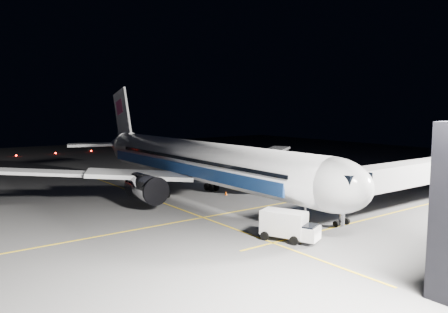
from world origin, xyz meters
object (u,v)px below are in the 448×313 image
jet_bridge (413,173)px  safety_cone_c (249,180)px  airliner (195,161)px  safety_cone_b (272,195)px  safety_cone_a (226,193)px  baggage_tug (245,175)px  service_truck (289,225)px

jet_bridge → safety_cone_c: size_ratio=61.10×
airliner → safety_cone_b: 12.23m
airliner → jet_bridge: (23.08, 18.06, -0.58)m
safety_cone_a → baggage_tug: bearing=129.9°
jet_bridge → baggage_tug: size_ratio=14.42×
airliner → safety_cone_b: bearing=50.8°
baggage_tug → safety_cone_b: size_ratio=4.46×
airliner → safety_cone_a: (2.21, 4.00, -4.84)m
baggage_tug → safety_cone_c: size_ratio=4.24×
airliner → safety_cone_c: 15.50m
safety_cone_a → safety_cone_c: safety_cone_a is taller
jet_bridge → safety_cone_b: 19.04m
safety_cone_a → safety_cone_b: (4.87, 4.69, -0.05)m
jet_bridge → airliner: bearing=-142.0°
airliner → safety_cone_c: (-4.52, 14.00, -4.88)m
service_truck → safety_cone_b: bearing=118.6°
jet_bridge → safety_cone_a: (-20.87, -14.06, -4.26)m
safety_cone_a → airliner: bearing=-118.9°
safety_cone_a → safety_cone_c: 12.05m
airliner → baggage_tug: bearing=115.3°
airliner → jet_bridge: size_ratio=1.79×
baggage_tug → safety_cone_a: (9.40, -11.22, -0.44)m
safety_cone_b → safety_cone_c: size_ratio=0.95×
airliner → safety_cone_a: airliner is taller
jet_bridge → safety_cone_c: (-27.59, -4.06, -4.30)m
airliner → service_truck: airliner is taller
baggage_tug → safety_cone_c: bearing=-19.9°
service_truck → baggage_tug: service_truck is taller
baggage_tug → safety_cone_b: 15.70m
baggage_tug → safety_cone_c: (2.68, -1.22, -0.47)m
airliner → jet_bridge: airliner is taller
baggage_tug → safety_cone_b: baggage_tug is taller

